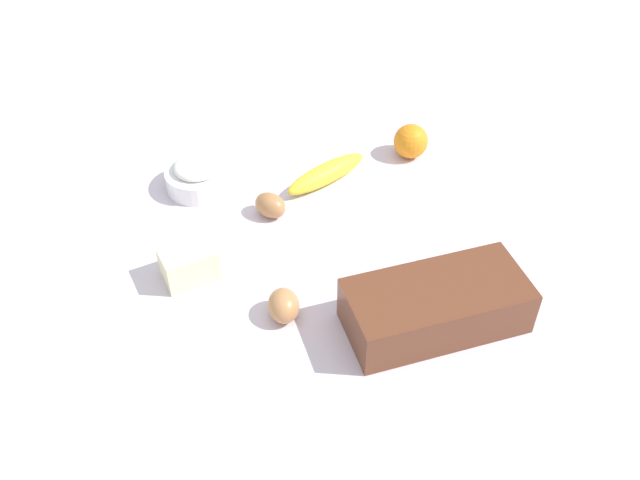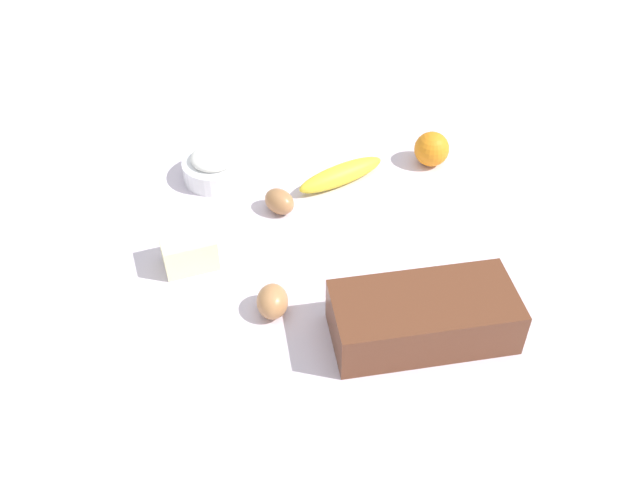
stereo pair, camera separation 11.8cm
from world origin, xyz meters
The scene contains 8 objects.
ground_plane centered at (0.00, 0.00, -0.01)m, with size 2.40×2.40×0.02m, color silver.
loaf_pan centered at (-0.16, 0.17, 0.04)m, with size 0.30×0.18×0.08m.
flour_bowl centered at (0.21, -0.23, 0.03)m, with size 0.13×0.13×0.06m.
banana centered at (-0.04, -0.21, 0.02)m, with size 0.19×0.04×0.04m, color yellow.
orange_fruit centered at (-0.22, -0.28, 0.04)m, with size 0.07×0.07×0.07m, color orange.
butter_block centered at (0.22, 0.02, 0.03)m, with size 0.09×0.06×0.06m, color #F4EDB2.
egg_near_butter centered at (0.08, -0.12, 0.02)m, with size 0.05×0.05×0.06m, color #AE7547.
egg_beside_bowl centered at (0.07, 0.13, 0.03)m, with size 0.05×0.05×0.06m, color #BB7F4D.
Camera 2 is at (-0.01, 0.88, 0.84)m, focal length 38.81 mm.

